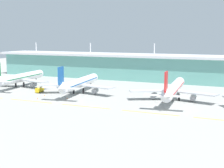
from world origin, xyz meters
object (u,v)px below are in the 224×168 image
at_px(airliner_far_middle, 174,89).
at_px(safety_cone_nose_front, 67,98).
at_px(safety_cone_left_wingtip, 38,98).
at_px(airliner_nearest, 21,78).
at_px(fuel_truck, 40,89).
at_px(airliner_near_middle, 79,83).
at_px(safety_cone_right_wingtip, 45,95).

height_order(airliner_far_middle, safety_cone_nose_front, airliner_far_middle).
height_order(airliner_far_middle, safety_cone_left_wingtip, airliner_far_middle).
bearing_deg(airliner_nearest, fuel_truck, -27.00).
bearing_deg(airliner_near_middle, airliner_nearest, 173.79).
bearing_deg(airliner_near_middle, fuel_truck, -162.63).
height_order(airliner_near_middle, airliner_far_middle, same).
bearing_deg(airliner_near_middle, safety_cone_right_wingtip, -129.99).
height_order(safety_cone_left_wingtip, safety_cone_nose_front, same).
distance_m(airliner_near_middle, fuel_truck, 25.90).
distance_m(airliner_near_middle, airliner_far_middle, 58.86).
bearing_deg(airliner_far_middle, fuel_truck, -173.38).
bearing_deg(airliner_near_middle, safety_cone_left_wingtip, -114.80).
relative_size(safety_cone_nose_front, safety_cone_right_wingtip, 1.00).
bearing_deg(airliner_nearest, airliner_near_middle, -6.21).
bearing_deg(airliner_nearest, safety_cone_nose_front, -24.60).
bearing_deg(airliner_far_middle, airliner_near_middle, -178.03).
distance_m(airliner_near_middle, safety_cone_left_wingtip, 29.54).
height_order(airliner_nearest, safety_cone_nose_front, airliner_nearest).
xyz_separation_m(airliner_far_middle, safety_cone_left_wingtip, (-70.95, -28.27, -6.10)).
bearing_deg(safety_cone_nose_front, safety_cone_left_wingtip, -153.11).
bearing_deg(safety_cone_right_wingtip, safety_cone_nose_front, -6.49).
bearing_deg(safety_cone_nose_front, fuel_truck, 157.76).
distance_m(airliner_nearest, airliner_far_middle, 108.96).
height_order(airliner_nearest, airliner_near_middle, same).
bearing_deg(fuel_truck, safety_cone_left_wingtip, -56.59).
bearing_deg(safety_cone_nose_front, safety_cone_right_wingtip, 173.51).
bearing_deg(safety_cone_right_wingtip, airliner_near_middle, 50.01).
bearing_deg(airliner_near_middle, airliner_far_middle, 1.97).
distance_m(airliner_nearest, airliner_near_middle, 50.37).
distance_m(fuel_truck, safety_cone_left_wingtip, 22.37).
bearing_deg(airliner_far_middle, safety_cone_left_wingtip, -158.28).
distance_m(airliner_nearest, safety_cone_nose_front, 58.38).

